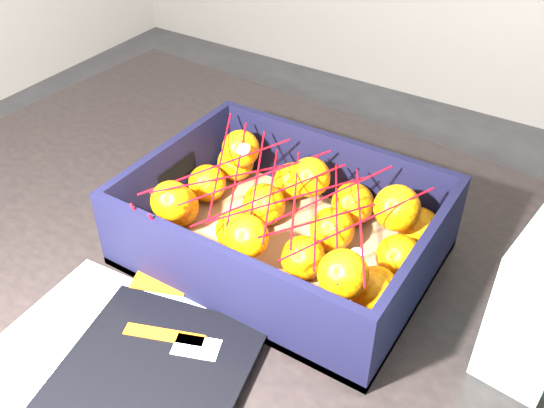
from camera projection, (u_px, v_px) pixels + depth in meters
The scene contains 7 objects.
ground at pixel (216, 356), 1.65m from camera, with size 3.50×3.50×0.00m, color #373739.
table at pixel (247, 275), 0.98m from camera, with size 1.25×0.88×0.75m.
magazine_stack at pixel (100, 374), 0.69m from camera, with size 0.35×0.35×0.02m.
produce_crate at pixel (283, 234), 0.85m from camera, with size 0.41×0.30×0.12m.
clementine_heap at pixel (287, 224), 0.84m from camera, with size 0.38×0.28×0.11m.
mesh_net at pixel (277, 195), 0.80m from camera, with size 0.34×0.27×0.09m.
retail_carton at pixel (540, 305), 0.67m from camera, with size 0.08×0.12×0.18m, color silver.
Camera 1 is at (0.70, -0.81, 1.34)m, focal length 39.81 mm.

